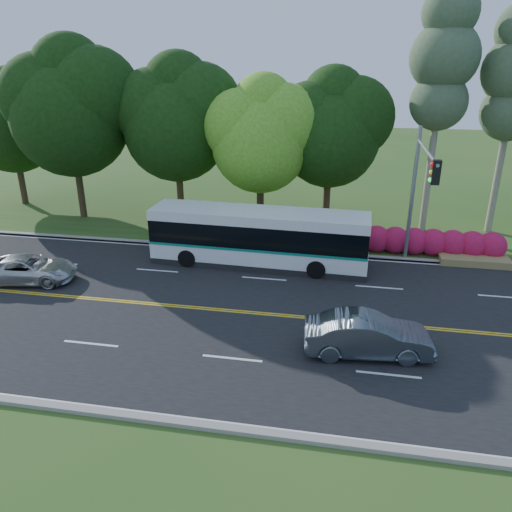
% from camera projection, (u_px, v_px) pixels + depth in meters
% --- Properties ---
extents(ground, '(120.00, 120.00, 0.00)m').
position_uv_depth(ground, '(262.00, 314.00, 21.12)').
color(ground, '#2C521B').
rests_on(ground, ground).
extents(road, '(60.00, 14.00, 0.02)m').
position_uv_depth(road, '(262.00, 314.00, 21.12)').
color(road, black).
rests_on(road, ground).
extents(curb_north, '(60.00, 0.30, 0.15)m').
position_uv_depth(curb_north, '(284.00, 251.00, 27.61)').
color(curb_north, gray).
rests_on(curb_north, ground).
extents(curb_south, '(60.00, 0.30, 0.15)m').
position_uv_depth(curb_south, '(221.00, 428.00, 14.58)').
color(curb_south, gray).
rests_on(curb_south, ground).
extents(grass_verge, '(60.00, 4.00, 0.10)m').
position_uv_depth(grass_verge, '(288.00, 240.00, 29.30)').
color(grass_verge, '#2C521B').
rests_on(grass_verge, ground).
extents(lane_markings, '(57.60, 13.82, 0.00)m').
position_uv_depth(lane_markings, '(260.00, 313.00, 21.13)').
color(lane_markings, gold).
rests_on(lane_markings, road).
extents(tree_row, '(44.70, 9.10, 13.84)m').
position_uv_depth(tree_row, '(213.00, 115.00, 30.50)').
color(tree_row, '#322216').
rests_on(tree_row, ground).
extents(bougainvillea_hedge, '(9.50, 2.25, 1.50)m').
position_uv_depth(bougainvillea_hedge, '(417.00, 242.00, 27.09)').
color(bougainvillea_hedge, '#990C45').
rests_on(bougainvillea_hedge, ground).
extents(traffic_signal, '(0.42, 6.10, 7.00)m').
position_uv_depth(traffic_signal, '(419.00, 182.00, 23.21)').
color(traffic_signal, gray).
rests_on(traffic_signal, ground).
extents(transit_bus, '(11.15, 2.80, 2.90)m').
position_uv_depth(transit_bus, '(258.00, 238.00, 25.55)').
color(transit_bus, white).
rests_on(transit_bus, road).
extents(sedan, '(4.74, 2.10, 1.51)m').
position_uv_depth(sedan, '(368.00, 336.00, 18.02)').
color(sedan, '#555E66').
rests_on(sedan, road).
extents(suv, '(4.76, 2.75, 1.25)m').
position_uv_depth(suv, '(28.00, 269.00, 23.92)').
color(suv, silver).
rests_on(suv, road).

